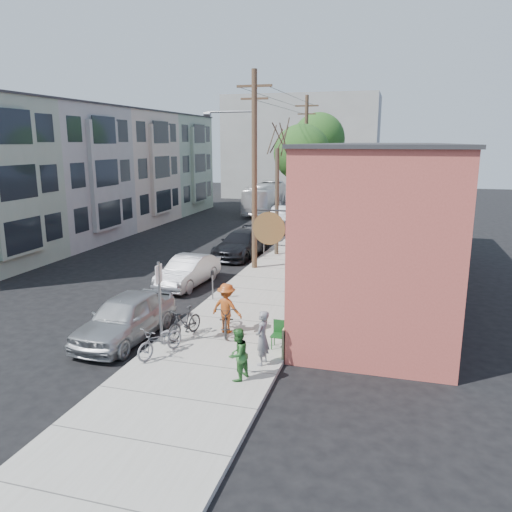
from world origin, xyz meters
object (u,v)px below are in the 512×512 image
(parked_bike_a, at_px, (185,323))
(car_2, at_px, (242,244))
(patron_grey, at_px, (262,338))
(cyclist, at_px, (227,308))
(tree_leafy_far, at_px, (319,139))
(patio_chair_a, at_px, (294,304))
(car_3, at_px, (266,229))
(tree_bare, at_px, (277,202))
(tree_leafy_mid, at_px, (302,153))
(sign_post, at_px, (160,295))
(parked_bike_b, at_px, (160,340))
(car_1, at_px, (188,271))
(bus, at_px, (265,198))
(utility_pole_near, at_px, (253,167))
(parking_meter_near, at_px, (212,280))
(car_4, at_px, (283,217))
(parking_meter_far, at_px, (264,242))
(patron_green, at_px, (238,354))
(patio_chair_b, at_px, (279,335))
(car_0, at_px, (125,317))

(parked_bike_a, bearing_deg, car_2, 114.82)
(patron_grey, xyz_separation_m, cyclist, (-1.87, 2.17, 0.04))
(tree_leafy_far, height_order, cyclist, tree_leafy_far)
(patio_chair_a, distance_m, car_3, 16.08)
(tree_bare, bearing_deg, car_3, 111.66)
(patio_chair_a, bearing_deg, tree_leafy_mid, 107.66)
(tree_bare, bearing_deg, sign_post, -91.81)
(parked_bike_b, bearing_deg, parked_bike_a, 105.86)
(car_1, xyz_separation_m, bus, (-2.96, 25.45, 0.69))
(cyclist, bearing_deg, car_1, -44.66)
(sign_post, height_order, parked_bike_b, sign_post)
(tree_bare, bearing_deg, parked_bike_b, -90.36)
(patio_chair_a, distance_m, car_1, 6.48)
(utility_pole_near, height_order, car_3, utility_pole_near)
(parking_meter_near, relative_size, bus, 0.12)
(patio_chair_a, xyz_separation_m, parked_bike_b, (-3.25, -4.83, 0.04))
(car_1, xyz_separation_m, car_4, (0.57, 17.65, 0.11))
(parking_meter_far, bearing_deg, sign_post, -89.57)
(car_4, bearing_deg, sign_post, -87.66)
(parking_meter_near, height_order, tree_leafy_mid, tree_leafy_mid)
(sign_post, relative_size, car_3, 0.57)
(tree_leafy_mid, distance_m, car_1, 15.78)
(sign_post, height_order, patron_green, sign_post)
(sign_post, xyz_separation_m, patron_grey, (3.58, -0.55, -0.84))
(patio_chair_b, height_order, car_3, car_3)
(parked_bike_b, relative_size, bus, 0.18)
(car_1, bearing_deg, patron_grey, -48.69)
(patio_chair_a, height_order, bus, bus)
(patron_grey, bearing_deg, bus, -158.49)
(tree_bare, height_order, patron_green, tree_bare)
(sign_post, xyz_separation_m, car_1, (-2.12, 7.08, -1.13))
(patron_grey, height_order, car_2, patron_grey)
(car_0, xyz_separation_m, car_3, (-0.00, 18.88, -0.10))
(parking_meter_far, distance_m, car_1, 6.63)
(patio_chair_a, relative_size, car_4, 0.18)
(car_2, xyz_separation_m, bus, (-3.53, 18.83, 0.64))
(car_0, xyz_separation_m, bus, (-3.53, 32.12, 0.60))
(cyclist, bearing_deg, car_4, -71.71)
(parked_bike_a, height_order, car_4, car_4)
(car_1, bearing_deg, parked_bike_b, -68.00)
(tree_leafy_far, xyz_separation_m, car_4, (-2.00, -4.56, -6.07))
(patio_chair_b, bearing_deg, car_0, -173.05)
(tree_leafy_far, bearing_deg, utility_pole_near, -91.27)
(cyclist, bearing_deg, patron_grey, 141.09)
(patio_chair_a, xyz_separation_m, car_2, (-5.15, 9.65, 0.17))
(tree_leafy_far, bearing_deg, parked_bike_a, -89.94)
(cyclist, height_order, car_4, cyclist)
(utility_pole_near, height_order, tree_leafy_far, utility_pole_near)
(tree_leafy_far, xyz_separation_m, patron_grey, (3.13, -29.83, -5.89))
(utility_pole_near, height_order, tree_leafy_mid, utility_pole_near)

